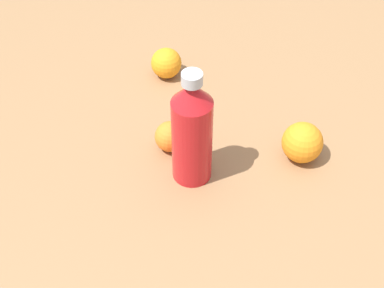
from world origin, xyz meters
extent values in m
plane|color=olive|center=(0.00, 0.00, 0.00)|extent=(2.40, 2.40, 0.00)
cylinder|color=red|center=(-0.05, -0.04, 0.09)|extent=(0.08, 0.08, 0.18)
cone|color=red|center=(-0.05, -0.04, 0.20)|extent=(0.08, 0.08, 0.04)
cylinder|color=#B2B7BF|center=(-0.05, -0.04, 0.23)|extent=(0.04, 0.04, 0.02)
sphere|color=orange|center=(-0.07, 0.27, 0.03)|extent=(0.07, 0.07, 0.07)
sphere|color=orange|center=(0.17, -0.02, 0.04)|extent=(0.08, 0.08, 0.08)
sphere|color=orange|center=(-0.08, 0.03, 0.03)|extent=(0.06, 0.06, 0.06)
camera|label=1|loc=(-0.13, -0.80, 0.84)|focal=54.90mm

